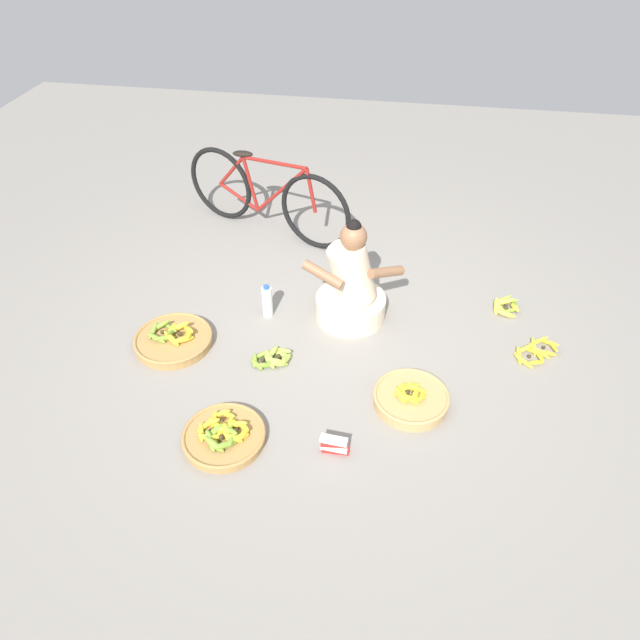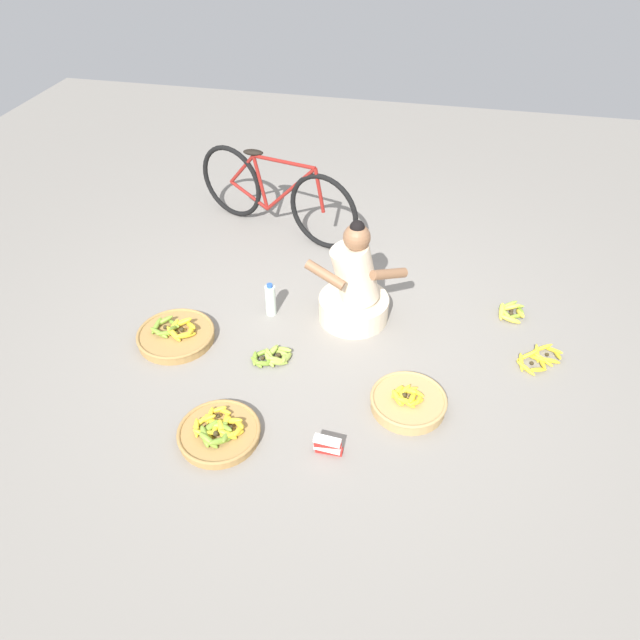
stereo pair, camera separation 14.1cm
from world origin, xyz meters
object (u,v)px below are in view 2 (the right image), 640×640
(banana_basket_near_bicycle, at_px, (219,432))
(loose_bananas_mid_left, at_px, (273,357))
(bicycle_leaning, at_px, (275,195))
(banana_basket_front_left, at_px, (408,401))
(vendor_woman_front, at_px, (354,289))
(loose_bananas_mid_right, at_px, (539,359))
(loose_bananas_front_center, at_px, (511,312))
(packet_carton_stack, at_px, (328,445))
(banana_basket_back_left, at_px, (176,335))
(water_bottle, at_px, (271,300))

(banana_basket_near_bicycle, height_order, loose_bananas_mid_left, banana_basket_near_bicycle)
(bicycle_leaning, bearing_deg, banana_basket_front_left, -54.25)
(vendor_woman_front, relative_size, loose_bananas_mid_right, 2.42)
(vendor_woman_front, distance_m, loose_bananas_front_center, 1.22)
(loose_bananas_front_center, bearing_deg, packet_carton_stack, -125.34)
(vendor_woman_front, xyz_separation_m, loose_bananas_mid_left, (-0.46, -0.58, -0.24))
(banana_basket_front_left, distance_m, banana_basket_back_left, 1.72)
(banana_basket_front_left, bearing_deg, banana_basket_back_left, 169.91)
(loose_bananas_front_center, xyz_separation_m, water_bottle, (-1.78, -0.36, 0.10))
(banana_basket_near_bicycle, xyz_separation_m, loose_bananas_mid_left, (0.14, 0.72, -0.01))
(banana_basket_front_left, xyz_separation_m, packet_carton_stack, (-0.43, -0.45, 0.01))
(banana_basket_near_bicycle, relative_size, water_bottle, 1.84)
(banana_basket_front_left, height_order, banana_basket_near_bicycle, banana_basket_front_left)
(bicycle_leaning, height_order, banana_basket_near_bicycle, bicycle_leaning)
(bicycle_leaning, distance_m, loose_bananas_front_center, 2.25)
(bicycle_leaning, xyz_separation_m, loose_bananas_front_center, (2.06, -0.84, -0.33))
(bicycle_leaning, distance_m, loose_bananas_mid_left, 1.78)
(loose_bananas_mid_right, bearing_deg, water_bottle, 176.30)
(banana_basket_back_left, bearing_deg, loose_bananas_mid_right, 6.92)
(bicycle_leaning, relative_size, loose_bananas_front_center, 6.65)
(water_bottle, bearing_deg, vendor_woman_front, 7.48)
(loose_bananas_mid_right, xyz_separation_m, packet_carton_stack, (-1.27, -1.06, 0.03))
(banana_basket_near_bicycle, distance_m, loose_bananas_mid_right, 2.22)
(loose_bananas_mid_left, height_order, packet_carton_stack, packet_carton_stack)
(bicycle_leaning, xyz_separation_m, banana_basket_front_left, (1.39, -1.93, -0.31))
(bicycle_leaning, bearing_deg, banana_basket_back_left, -100.44)
(bicycle_leaning, relative_size, banana_basket_back_left, 2.89)
(water_bottle, bearing_deg, packet_carton_stack, -60.17)
(banana_basket_front_left, bearing_deg, vendor_woman_front, 120.93)
(loose_bananas_front_center, relative_size, packet_carton_stack, 1.39)
(loose_bananas_mid_left, xyz_separation_m, loose_bananas_mid_right, (1.80, 0.37, -0.00))
(vendor_woman_front, relative_size, banana_basket_back_left, 1.50)
(vendor_woman_front, distance_m, packet_carton_stack, 1.29)
(loose_bananas_front_center, bearing_deg, banana_basket_near_bicycle, -138.18)
(water_bottle, xyz_separation_m, packet_carton_stack, (0.68, -1.19, -0.07))
(banana_basket_front_left, bearing_deg, loose_bananas_mid_right, 35.76)
(water_bottle, bearing_deg, loose_bananas_front_center, 11.47)
(banana_basket_front_left, relative_size, banana_basket_back_left, 0.88)
(loose_bananas_mid_right, relative_size, packet_carton_stack, 1.98)
(banana_basket_front_left, distance_m, loose_bananas_mid_left, 0.98)
(vendor_woman_front, distance_m, banana_basket_back_left, 1.33)
(loose_bananas_mid_left, height_order, loose_bananas_mid_right, loose_bananas_mid_left)
(loose_bananas_front_center, bearing_deg, vendor_woman_front, -166.45)
(banana_basket_front_left, height_order, loose_bananas_mid_right, banana_basket_front_left)
(loose_bananas_front_center, bearing_deg, bicycle_leaning, 157.94)
(banana_basket_near_bicycle, distance_m, packet_carton_stack, 0.66)
(loose_bananas_mid_left, bearing_deg, vendor_woman_front, 51.20)
(loose_bananas_mid_left, bearing_deg, banana_basket_front_left, -14.19)
(loose_bananas_mid_right, bearing_deg, packet_carton_stack, -140.16)
(loose_bananas_mid_left, distance_m, water_bottle, 0.53)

